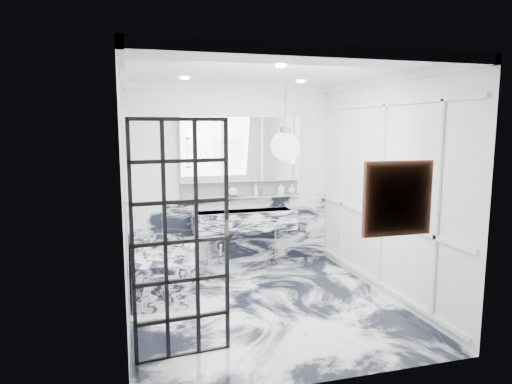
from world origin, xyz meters
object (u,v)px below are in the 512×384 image
object	(u,v)px
crittall_door	(181,242)
bathtub	(161,269)
trough_sink	(244,220)
mirror_cabinet	(241,149)

from	to	relation	value
crittall_door	bathtub	size ratio (longest dim) A/B	1.36
crittall_door	bathtub	bearing A→B (deg)	87.05
bathtub	crittall_door	bearing A→B (deg)	-87.80
trough_sink	mirror_cabinet	xyz separation A→B (m)	(-0.00, 0.17, 1.09)
mirror_cabinet	trough_sink	bearing A→B (deg)	-90.00
trough_sink	mirror_cabinet	size ratio (longest dim) A/B	0.84
trough_sink	mirror_cabinet	distance (m)	1.10
crittall_door	trough_sink	size ratio (longest dim) A/B	1.40
crittall_door	bathtub	xyz separation A→B (m)	(-0.07, 1.91, -0.84)
mirror_cabinet	bathtub	xyz separation A→B (m)	(-1.32, -0.83, -1.54)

